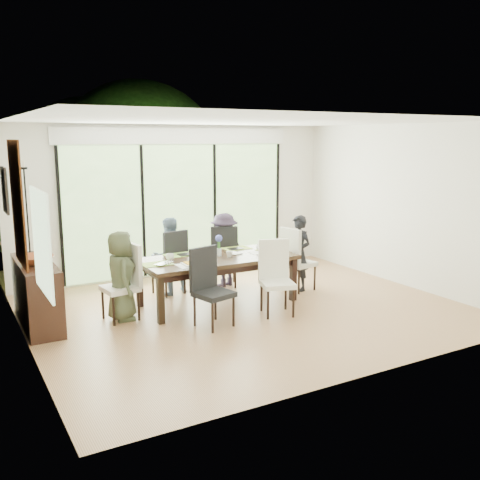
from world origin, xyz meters
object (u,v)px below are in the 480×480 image
laptop (167,264)px  cup_c (260,247)px  chair_far_left (168,261)px  chair_near_right (277,278)px  person_far_right (224,250)px  cup_a (170,257)px  person_right_end (298,253)px  person_left_end (121,276)px  person_far_left (169,256)px  table_top (218,259)px  cup_b (230,254)px  chair_left_end (120,282)px  sideboard (37,293)px  bowl (35,259)px  chair_near_left (214,288)px  vase (219,252)px  chair_right_end (299,258)px  chair_far_right (224,255)px

laptop → cup_c: bearing=-24.2°
chair_far_left → chair_near_right: same height
person_far_right → laptop: (-1.40, -0.93, 0.11)m
cup_a → person_far_right: bearing=28.5°
person_right_end → person_far_right: size_ratio=1.00×
person_left_end → person_far_left: same height
table_top → cup_b: (0.15, -0.10, 0.07)m
person_left_end → person_far_right: size_ratio=1.00×
cup_b → cup_c: cup_c is taller
chair_left_end → sideboard: chair_left_end is taller
bowl → chair_near_left: bearing=-29.1°
chair_near_right → vase: (-0.45, 0.92, 0.25)m
cup_b → sideboard: 2.73m
laptop → chair_left_end: bearing=140.1°
vase → cup_b: 0.18m
person_far_left → cup_a: bearing=58.4°
person_left_end → sideboard: (-1.04, 0.36, -0.19)m
person_right_end → laptop: bearing=-102.0°
table_top → sideboard: size_ratio=1.51×
vase → cup_a: size_ratio=0.97×
chair_left_end → person_left_end: (0.02, 0.00, 0.09)m
chair_far_left → chair_near_left: (-0.05, -1.72, 0.00)m
chair_right_end → vase: 1.47m
chair_far_right → cup_b: (-0.40, -0.95, 0.24)m
chair_left_end → bowl: (-1.02, 0.26, 0.39)m
cup_c → person_left_end: bearing=-177.5°
table_top → person_far_right: 1.00m
chair_left_end → chair_near_right: 2.18m
person_left_end → bowl: bearing=83.7°
vase → sideboard: sideboard is taller
bowl → chair_far_right: bearing=10.9°
cup_a → chair_far_left: bearing=70.3°
chair_right_end → bowl: chair_right_end is taller
chair_far_left → laptop: size_ratio=3.33×
person_left_end → sideboard: 1.12m
person_left_end → cup_c: (2.28, 0.10, 0.15)m
chair_far_left → person_far_left: (0.00, -0.02, 0.09)m
laptop → bowl: bearing=136.8°
chair_left_end → person_left_end: size_ratio=0.85×
cup_c → bowl: bearing=177.3°
person_left_end → chair_far_right: bearing=-59.8°
person_far_left → sideboard: size_ratio=0.81×
bowl → cup_c: bearing=-2.7°
chair_right_end → person_far_right: size_ratio=0.85×
cup_a → sideboard: bearing=173.5°
chair_near_right → vase: 1.05m
laptop → bowl: bowl is taller
person_far_left → chair_near_right: bearing=107.7°
chair_far_right → person_far_right: person_far_right is taller
vase → chair_far_left: bearing=122.0°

